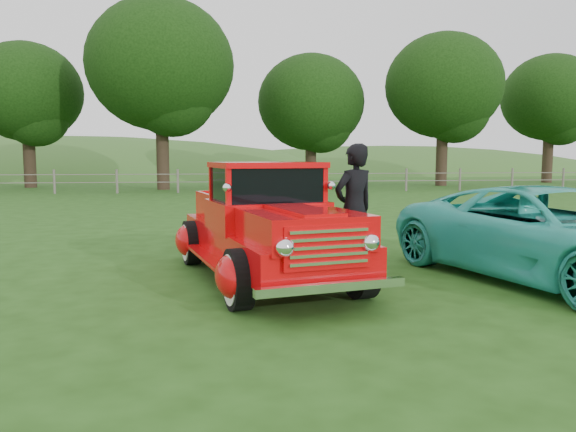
{
  "coord_description": "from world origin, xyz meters",
  "views": [
    {
      "loc": [
        -1.02,
        -6.91,
        1.87
      ],
      "look_at": [
        0.0,
        1.2,
        0.99
      ],
      "focal_mm": 35.0,
      "sensor_mm": 36.0,
      "label": 1
    }
  ],
  "objects": [
    {
      "name": "ground",
      "position": [
        0.0,
        0.0,
        0.0
      ],
      "size": [
        140.0,
        140.0,
        0.0
      ],
      "primitive_type": "plane",
      "color": "#204612",
      "rests_on": "ground"
    },
    {
      "name": "distant_hills",
      "position": [
        -4.08,
        59.46,
        -4.55
      ],
      "size": [
        116.0,
        60.0,
        18.0
      ],
      "color": "#355B21",
      "rests_on": "ground"
    },
    {
      "name": "fence_line",
      "position": [
        0.0,
        22.0,
        0.6
      ],
      "size": [
        48.0,
        0.12,
        1.2
      ],
      "color": "#6C645B",
      "rests_on": "ground"
    },
    {
      "name": "tree_mid_west",
      "position": [
        -12.0,
        28.0,
        5.55
      ],
      "size": [
        6.4,
        6.4,
        8.46
      ],
      "color": "#2F2017",
      "rests_on": "ground"
    },
    {
      "name": "tree_near_west",
      "position": [
        -4.0,
        25.0,
        6.8
      ],
      "size": [
        8.0,
        8.0,
        10.42
      ],
      "color": "#2F2017",
      "rests_on": "ground"
    },
    {
      "name": "tree_near_east",
      "position": [
        5.0,
        29.0,
        5.25
      ],
      "size": [
        6.8,
        6.8,
        8.33
      ],
      "color": "#2F2017",
      "rests_on": "ground"
    },
    {
      "name": "tree_mid_east",
      "position": [
        13.0,
        27.0,
        6.17
      ],
      "size": [
        7.2,
        7.2,
        9.44
      ],
      "color": "#2F2017",
      "rests_on": "ground"
    },
    {
      "name": "tree_far_east",
      "position": [
        22.0,
        30.0,
        5.86
      ],
      "size": [
        6.6,
        6.6,
        8.86
      ],
      "color": "#2F2017",
      "rests_on": "ground"
    },
    {
      "name": "red_pickup",
      "position": [
        -0.31,
        1.45,
        0.8
      ],
      "size": [
        3.02,
        5.25,
        1.78
      ],
      "rotation": [
        0.0,
        0.0,
        0.22
      ],
      "color": "black",
      "rests_on": "ground"
    },
    {
      "name": "teal_sedan",
      "position": [
        3.91,
        0.77,
        0.71
      ],
      "size": [
        3.76,
        5.57,
        1.42
      ],
      "primitive_type": "imported",
      "rotation": [
        0.0,
        0.0,
        0.3
      ],
      "color": "#2FBEAF",
      "rests_on": "ground"
    },
    {
      "name": "man",
      "position": [
        1.15,
        1.81,
        1.03
      ],
      "size": [
        0.9,
        0.79,
        2.07
      ],
      "primitive_type": "imported",
      "rotation": [
        0.0,
        0.0,
        3.62
      ],
      "color": "black",
      "rests_on": "ground"
    }
  ]
}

